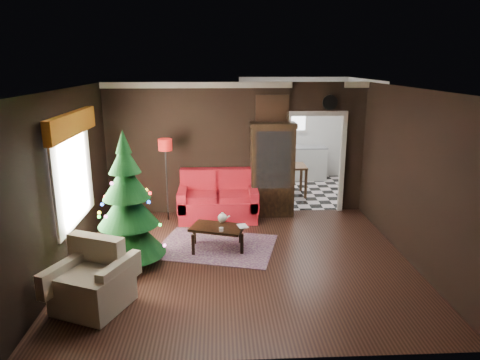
{
  "coord_description": "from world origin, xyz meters",
  "views": [
    {
      "loc": [
        -0.38,
        -6.66,
        3.19
      ],
      "look_at": [
        0.0,
        0.9,
        1.15
      ],
      "focal_mm": 32.76,
      "sensor_mm": 36.0,
      "label": 1
    }
  ],
  "objects_px": {
    "christmas_tree": "(127,203)",
    "teapot": "(222,218)",
    "floor_lamp": "(167,181)",
    "kitchen_table": "(291,180)",
    "coffee_table": "(218,237)",
    "curio_cabinet": "(272,172)",
    "wall_clock": "(330,102)",
    "loveseat": "(218,196)",
    "armchair": "(92,277)"
  },
  "relations": [
    {
      "from": "curio_cabinet",
      "to": "coffee_table",
      "type": "xyz_separation_m",
      "value": [
        -1.17,
        -1.76,
        -0.74
      ]
    },
    {
      "from": "curio_cabinet",
      "to": "floor_lamp",
      "type": "height_order",
      "value": "curio_cabinet"
    },
    {
      "from": "loveseat",
      "to": "coffee_table",
      "type": "relative_size",
      "value": 1.88
    },
    {
      "from": "teapot",
      "to": "coffee_table",
      "type": "bearing_deg",
      "value": -112.6
    },
    {
      "from": "loveseat",
      "to": "teapot",
      "type": "xyz_separation_m",
      "value": [
        0.08,
        -1.33,
        0.01
      ]
    },
    {
      "from": "teapot",
      "to": "kitchen_table",
      "type": "height_order",
      "value": "kitchen_table"
    },
    {
      "from": "floor_lamp",
      "to": "christmas_tree",
      "type": "height_order",
      "value": "christmas_tree"
    },
    {
      "from": "floor_lamp",
      "to": "wall_clock",
      "type": "height_order",
      "value": "wall_clock"
    },
    {
      "from": "coffee_table",
      "to": "kitchen_table",
      "type": "relative_size",
      "value": 1.2
    },
    {
      "from": "wall_clock",
      "to": "christmas_tree",
      "type": "bearing_deg",
      "value": -146.7
    },
    {
      "from": "coffee_table",
      "to": "kitchen_table",
      "type": "height_order",
      "value": "kitchen_table"
    },
    {
      "from": "christmas_tree",
      "to": "teapot",
      "type": "bearing_deg",
      "value": 26.68
    },
    {
      "from": "floor_lamp",
      "to": "coffee_table",
      "type": "height_order",
      "value": "floor_lamp"
    },
    {
      "from": "coffee_table",
      "to": "curio_cabinet",
      "type": "bearing_deg",
      "value": 56.53
    },
    {
      "from": "armchair",
      "to": "coffee_table",
      "type": "bearing_deg",
      "value": 71.55
    },
    {
      "from": "floor_lamp",
      "to": "coffee_table",
      "type": "distance_m",
      "value": 1.96
    },
    {
      "from": "curio_cabinet",
      "to": "armchair",
      "type": "relative_size",
      "value": 2.14
    },
    {
      "from": "loveseat",
      "to": "wall_clock",
      "type": "bearing_deg",
      "value": 9.66
    },
    {
      "from": "curio_cabinet",
      "to": "loveseat",
      "type": "bearing_deg",
      "value": -169.17
    },
    {
      "from": "floor_lamp",
      "to": "kitchen_table",
      "type": "distance_m",
      "value": 3.32
    },
    {
      "from": "curio_cabinet",
      "to": "armchair",
      "type": "height_order",
      "value": "curio_cabinet"
    },
    {
      "from": "curio_cabinet",
      "to": "coffee_table",
      "type": "relative_size",
      "value": 2.1
    },
    {
      "from": "curio_cabinet",
      "to": "armchair",
      "type": "distance_m",
      "value": 4.6
    },
    {
      "from": "armchair",
      "to": "christmas_tree",
      "type": "bearing_deg",
      "value": 102.81
    },
    {
      "from": "coffee_table",
      "to": "wall_clock",
      "type": "distance_m",
      "value": 3.75
    },
    {
      "from": "kitchen_table",
      "to": "teapot",
      "type": "bearing_deg",
      "value": -120.1
    },
    {
      "from": "christmas_tree",
      "to": "coffee_table",
      "type": "relative_size",
      "value": 2.41
    },
    {
      "from": "curio_cabinet",
      "to": "wall_clock",
      "type": "xyz_separation_m",
      "value": [
        1.2,
        0.18,
        1.43
      ]
    },
    {
      "from": "teapot",
      "to": "wall_clock",
      "type": "relative_size",
      "value": 0.58
    },
    {
      "from": "teapot",
      "to": "wall_clock",
      "type": "distance_m",
      "value": 3.42
    },
    {
      "from": "coffee_table",
      "to": "teapot",
      "type": "distance_m",
      "value": 0.37
    },
    {
      "from": "floor_lamp",
      "to": "christmas_tree",
      "type": "bearing_deg",
      "value": -100.25
    },
    {
      "from": "coffee_table",
      "to": "kitchen_table",
      "type": "bearing_deg",
      "value": 60.38
    },
    {
      "from": "loveseat",
      "to": "teapot",
      "type": "distance_m",
      "value": 1.33
    },
    {
      "from": "floor_lamp",
      "to": "armchair",
      "type": "relative_size",
      "value": 1.98
    },
    {
      "from": "christmas_tree",
      "to": "wall_clock",
      "type": "bearing_deg",
      "value": 33.3
    },
    {
      "from": "curio_cabinet",
      "to": "armchair",
      "type": "bearing_deg",
      "value": -127.99
    },
    {
      "from": "floor_lamp",
      "to": "teapot",
      "type": "xyz_separation_m",
      "value": [
        1.12,
        -1.33,
        -0.32
      ]
    },
    {
      "from": "christmas_tree",
      "to": "kitchen_table",
      "type": "height_order",
      "value": "christmas_tree"
    },
    {
      "from": "floor_lamp",
      "to": "armchair",
      "type": "xyz_separation_m",
      "value": [
        -0.62,
        -3.39,
        -0.37
      ]
    },
    {
      "from": "loveseat",
      "to": "kitchen_table",
      "type": "relative_size",
      "value": 2.27
    },
    {
      "from": "christmas_tree",
      "to": "kitchen_table",
      "type": "relative_size",
      "value": 2.9
    },
    {
      "from": "wall_clock",
      "to": "floor_lamp",
      "type": "bearing_deg",
      "value": -173.3
    },
    {
      "from": "floor_lamp",
      "to": "christmas_tree",
      "type": "relative_size",
      "value": 0.81
    },
    {
      "from": "loveseat",
      "to": "coffee_table",
      "type": "bearing_deg",
      "value": -90.56
    },
    {
      "from": "armchair",
      "to": "curio_cabinet",
      "type": "bearing_deg",
      "value": 75.41
    },
    {
      "from": "wall_clock",
      "to": "kitchen_table",
      "type": "height_order",
      "value": "wall_clock"
    },
    {
      "from": "armchair",
      "to": "coffee_table",
      "type": "relative_size",
      "value": 0.98
    },
    {
      "from": "curio_cabinet",
      "to": "kitchen_table",
      "type": "relative_size",
      "value": 2.53
    },
    {
      "from": "wall_clock",
      "to": "loveseat",
      "type": "bearing_deg",
      "value": -170.34
    }
  ]
}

